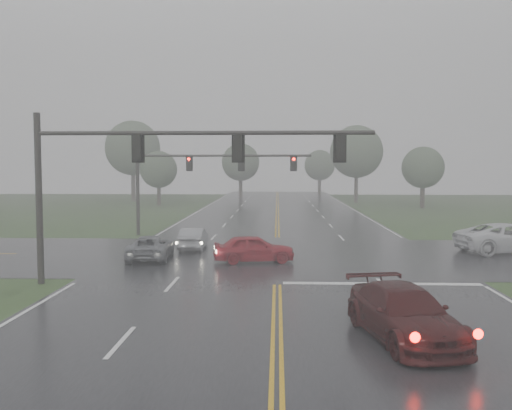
{
  "coord_description": "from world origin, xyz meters",
  "views": [
    {
      "loc": [
        0.0,
        -9.95,
        5.11
      ],
      "look_at": [
        -0.97,
        16.0,
        3.29
      ],
      "focal_mm": 40.0,
      "sensor_mm": 36.0,
      "label": 1
    }
  ],
  "objects_px": {
    "sedan_maroon": "(404,340)",
    "car_grey": "(151,259)",
    "sedan_red": "(254,262)",
    "sedan_silver": "(194,250)",
    "signal_gantry_far": "(192,172)",
    "signal_gantry_near": "(143,163)",
    "pickup_white": "(510,253)"
  },
  "relations": [
    {
      "from": "sedan_maroon",
      "to": "car_grey",
      "type": "height_order",
      "value": "sedan_maroon"
    },
    {
      "from": "sedan_red",
      "to": "sedan_silver",
      "type": "bearing_deg",
      "value": 31.57
    },
    {
      "from": "signal_gantry_far",
      "to": "signal_gantry_near",
      "type": "bearing_deg",
      "value": -88.36
    },
    {
      "from": "sedan_silver",
      "to": "sedan_maroon",
      "type": "bearing_deg",
      "value": 115.74
    },
    {
      "from": "sedan_red",
      "to": "signal_gantry_near",
      "type": "bearing_deg",
      "value": 132.62
    },
    {
      "from": "pickup_white",
      "to": "signal_gantry_far",
      "type": "distance_m",
      "value": 21.72
    },
    {
      "from": "car_grey",
      "to": "sedan_maroon",
      "type": "bearing_deg",
      "value": 123.53
    },
    {
      "from": "sedan_maroon",
      "to": "sedan_silver",
      "type": "bearing_deg",
      "value": 105.04
    },
    {
      "from": "signal_gantry_far",
      "to": "pickup_white",
      "type": "bearing_deg",
      "value": -21.44
    },
    {
      "from": "sedan_maroon",
      "to": "sedan_red",
      "type": "xyz_separation_m",
      "value": [
        -4.93,
        13.2,
        0.0
      ]
    },
    {
      "from": "sedan_red",
      "to": "signal_gantry_near",
      "type": "height_order",
      "value": "signal_gantry_near"
    },
    {
      "from": "sedan_maroon",
      "to": "pickup_white",
      "type": "distance_m",
      "value": 19.62
    },
    {
      "from": "sedan_silver",
      "to": "sedan_red",
      "type": "bearing_deg",
      "value": 130.11
    },
    {
      "from": "sedan_silver",
      "to": "signal_gantry_far",
      "type": "bearing_deg",
      "value": -81.74
    },
    {
      "from": "sedan_maroon",
      "to": "signal_gantry_near",
      "type": "xyz_separation_m",
      "value": [
        -9.41,
        7.49,
        5.18
      ]
    },
    {
      "from": "pickup_white",
      "to": "signal_gantry_near",
      "type": "relative_size",
      "value": 0.43
    },
    {
      "from": "sedan_maroon",
      "to": "car_grey",
      "type": "distance_m",
      "value": 17.55
    },
    {
      "from": "signal_gantry_near",
      "to": "sedan_red",
      "type": "bearing_deg",
      "value": 51.88
    },
    {
      "from": "sedan_maroon",
      "to": "signal_gantry_far",
      "type": "bearing_deg",
      "value": 100.41
    },
    {
      "from": "sedan_maroon",
      "to": "car_grey",
      "type": "relative_size",
      "value": 1.15
    },
    {
      "from": "sedan_silver",
      "to": "car_grey",
      "type": "distance_m",
      "value": 4.07
    },
    {
      "from": "pickup_white",
      "to": "signal_gantry_far",
      "type": "xyz_separation_m",
      "value": [
        -19.75,
        7.75,
        4.65
      ]
    },
    {
      "from": "car_grey",
      "to": "signal_gantry_near",
      "type": "distance_m",
      "value": 8.4
    },
    {
      "from": "car_grey",
      "to": "signal_gantry_near",
      "type": "height_order",
      "value": "signal_gantry_near"
    },
    {
      "from": "signal_gantry_near",
      "to": "signal_gantry_far",
      "type": "bearing_deg",
      "value": 91.64
    },
    {
      "from": "car_grey",
      "to": "signal_gantry_far",
      "type": "relative_size",
      "value": 0.36
    },
    {
      "from": "sedan_maroon",
      "to": "signal_gantry_near",
      "type": "distance_m",
      "value": 13.1
    },
    {
      "from": "sedan_red",
      "to": "signal_gantry_far",
      "type": "relative_size",
      "value": 0.33
    },
    {
      "from": "sedan_maroon",
      "to": "sedan_silver",
      "type": "height_order",
      "value": "sedan_maroon"
    },
    {
      "from": "pickup_white",
      "to": "sedan_red",
      "type": "bearing_deg",
      "value": 93.81
    },
    {
      "from": "signal_gantry_near",
      "to": "car_grey",
      "type": "bearing_deg",
      "value": 100.19
    },
    {
      "from": "car_grey",
      "to": "signal_gantry_far",
      "type": "bearing_deg",
      "value": -97.16
    }
  ]
}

